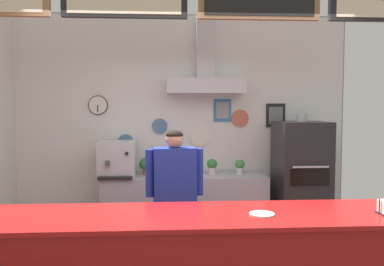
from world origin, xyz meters
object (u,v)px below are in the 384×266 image
(espresso_machine, at_px, (118,159))
(potted_thyme, at_px, (147,165))
(shop_worker, at_px, (175,202))
(condiment_plate, at_px, (262,214))
(pizza_oven, at_px, (301,182))
(potted_basil, at_px, (240,166))
(potted_sage, at_px, (212,166))

(espresso_machine, xyz_separation_m, potted_thyme, (0.37, 0.05, -0.09))
(shop_worker, relative_size, condiment_plate, 8.82)
(espresso_machine, height_order, condiment_plate, espresso_machine)
(pizza_oven, relative_size, espresso_machine, 3.22)
(espresso_machine, xyz_separation_m, condiment_plate, (1.30, -2.49, -0.08))
(shop_worker, distance_m, potted_basil, 1.59)
(potted_thyme, relative_size, condiment_plate, 1.33)
(potted_sage, relative_size, condiment_plate, 1.19)
(pizza_oven, xyz_separation_m, espresso_machine, (-2.39, 0.11, 0.31))
(potted_thyme, bearing_deg, espresso_machine, -172.16)
(shop_worker, xyz_separation_m, potted_thyme, (-0.34, 1.30, 0.19))
(shop_worker, relative_size, potted_basil, 7.96)
(espresso_machine, xyz_separation_m, potted_basil, (1.61, 0.05, -0.12))
(shop_worker, bearing_deg, potted_sage, -117.93)
(espresso_machine, distance_m, potted_basil, 1.62)
(potted_sage, height_order, potted_thyme, potted_thyme)
(potted_basil, relative_size, potted_thyme, 0.83)
(potted_sage, bearing_deg, potted_basil, 1.68)
(espresso_machine, bearing_deg, condiment_plate, -62.36)
(condiment_plate, bearing_deg, pizza_oven, 65.37)
(potted_sage, bearing_deg, espresso_machine, -178.24)
(espresso_machine, relative_size, potted_sage, 2.51)
(pizza_oven, bearing_deg, espresso_machine, 177.35)
(shop_worker, xyz_separation_m, potted_sage, (0.52, 1.29, 0.18))
(pizza_oven, bearing_deg, potted_thyme, 175.42)
(shop_worker, height_order, potted_thyme, shop_worker)
(pizza_oven, relative_size, shop_worker, 1.09)
(potted_sage, bearing_deg, potted_thyme, 179.13)
(shop_worker, distance_m, potted_sage, 1.40)
(espresso_machine, distance_m, potted_sage, 1.24)
(pizza_oven, relative_size, potted_basil, 8.68)
(pizza_oven, height_order, shop_worker, pizza_oven)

